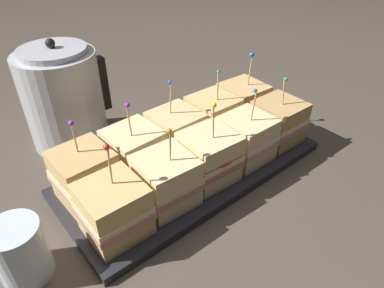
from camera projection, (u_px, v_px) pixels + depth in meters
The scene contains 14 objects.
ground_plane at pixel (192, 171), 0.75m from camera, with size 6.00×6.00×0.00m, color #4C4238.
serving_platter at pixel (192, 168), 0.74m from camera, with size 0.56×0.26×0.02m.
sandwich_front_far_left at pixel (114, 210), 0.56m from camera, with size 0.10×0.10×0.18m.
sandwich_front_left at pixel (166, 181), 0.62m from camera, with size 0.11×0.11×0.16m.
sandwich_front_center at pixel (208, 157), 0.68m from camera, with size 0.11×0.11×0.18m.
sandwich_front_right at pixel (246, 138), 0.73m from camera, with size 0.10×0.10×0.17m.
sandwich_front_far_right at pixel (278, 122), 0.79m from camera, with size 0.10×0.10×0.16m.
sandwich_back_far_left at pixel (85, 176), 0.63m from camera, with size 0.11×0.11×0.17m.
sandwich_back_left at pixel (134, 153), 0.69m from camera, with size 0.11×0.11×0.17m.
sandwich_back_center at pixel (176, 134), 0.74m from camera, with size 0.10×0.11×0.18m.
sandwich_back_right at pixel (213, 118), 0.80m from camera, with size 0.10×0.10×0.17m.
sandwich_back_far_right at pixel (243, 104), 0.85m from camera, with size 0.11×0.11×0.18m.
kettle_steel at pixel (64, 98), 0.78m from camera, with size 0.20×0.18×0.25m.
drinking_glass at pixel (21, 252), 0.51m from camera, with size 0.08×0.08×0.10m.
Camera 1 is at (-0.37, -0.44, 0.48)m, focal length 32.00 mm.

